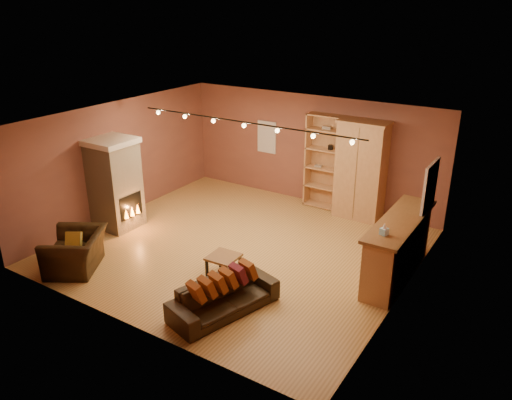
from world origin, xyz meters
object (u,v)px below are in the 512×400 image
Objects in this scene: fireplace at (115,184)px; bookcase at (326,161)px; loveseat at (224,291)px; coffee_table at (223,259)px; bar_counter at (398,248)px; armchair at (75,246)px; armoire at (361,170)px.

bookcase reaches higher than fireplace.
loveseat is 3.50× the size of coffee_table.
fireplace is 0.84× the size of bar_counter.
bar_counter is 1.83× the size of armchair.
bar_counter is 3.45m from loveseat.
bookcase is at bearing 137.13° from bar_counter.
loveseat is at bearing -83.61° from bookcase.
bar_counter is at bearing -42.87° from bookcase.
armchair is at bearing -150.19° from bar_counter.
armoire is 4.30m from coffee_table.
armchair reaches higher than loveseat.
bookcase is at bearing 169.78° from armoire.
fireplace is 0.88× the size of armoire.
armoire is (1.00, -0.18, -0.02)m from bookcase.
bookcase reaches higher than coffee_table.
coffee_table is at bearing -148.14° from bar_counter.
bookcase is at bearing 88.28° from coffee_table.
fireplace reaches higher than loveseat.
bar_counter is at bearing 31.86° from coffee_table.
armoire is at bearing -10.22° from bookcase.
armoire is at bearing 113.84° from armchair.
coffee_table is at bearing 52.60° from loveseat.
bar_counter is at bearing -53.83° from armoire.
bookcase is 4.17× the size of coffee_table.
armoire reaches higher than coffee_table.
bar_counter is 3.33m from coffee_table.
coffee_table is (-1.12, -4.07, -0.85)m from armoire.
bookcase is 3.72m from bar_counter.
coffee_table is at bearing -8.70° from fireplace.
armchair is at bearing -116.02° from bookcase.
armchair is 2.41× the size of coffee_table.
loveseat is 3.35m from armchair.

